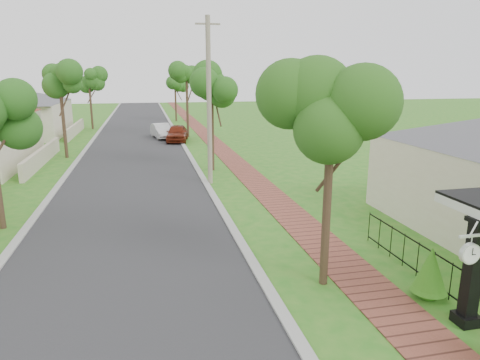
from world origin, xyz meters
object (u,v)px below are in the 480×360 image
object	(u,v)px
parked_car_red	(177,133)
station_clock	(470,252)
near_tree	(331,123)
utility_pole	(209,102)
porch_post	(472,278)
parked_car_white	(162,131)

from	to	relation	value
parked_car_red	station_clock	xyz separation A→B (m)	(3.71, -28.99, 1.26)
parked_car_red	station_clock	bearing A→B (deg)	-73.75
parked_car_red	near_tree	xyz separation A→B (m)	(1.85, -26.09, 3.62)
near_tree	parked_car_red	bearing A→B (deg)	94.06
utility_pole	station_clock	bearing A→B (deg)	-77.61
porch_post	near_tree	world-z (taller)	near_tree
utility_pole	station_clock	distance (m)	14.87
parked_car_red	near_tree	size ratio (longest dim) A/B	0.75
parked_car_white	near_tree	xyz separation A→B (m)	(3.03, -28.29, 3.68)
near_tree	station_clock	xyz separation A→B (m)	(1.86, -2.90, -2.36)
parked_car_red	parked_car_white	bearing A→B (deg)	127.15
porch_post	station_clock	distance (m)	1.05
porch_post	parked_car_white	distance (m)	31.26
porch_post	station_clock	bearing A→B (deg)	-141.03
utility_pole	station_clock	world-z (taller)	utility_pole
parked_car_white	near_tree	world-z (taller)	near_tree
utility_pole	parked_car_red	bearing A→B (deg)	92.17
parked_car_white	utility_pole	world-z (taller)	utility_pole
porch_post	parked_car_red	bearing A→B (deg)	98.36
porch_post	station_clock	world-z (taller)	porch_post
parked_car_red	station_clock	world-z (taller)	station_clock
near_tree	station_clock	distance (m)	4.17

